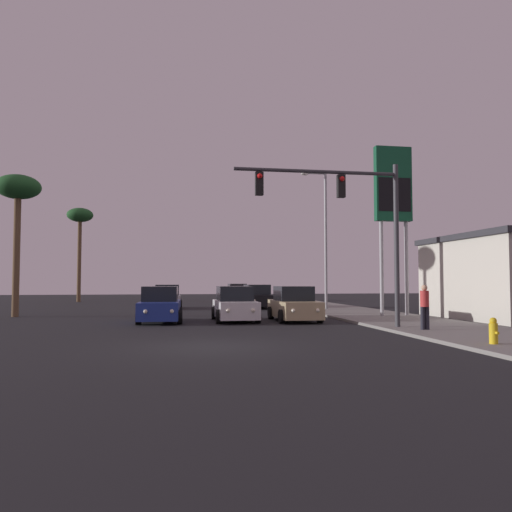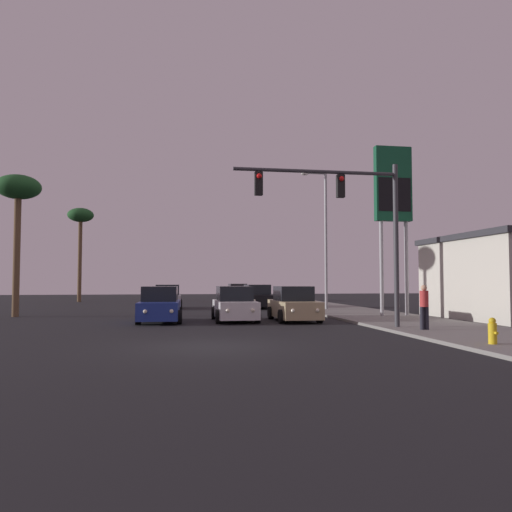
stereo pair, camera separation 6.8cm
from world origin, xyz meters
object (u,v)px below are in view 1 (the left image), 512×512
object	(u,v)px
palm_tree_far	(80,220)
car_red	(237,293)
car_tan	(294,305)
car_silver	(167,298)
gas_station_sign	(393,193)
fire_hydrant	(493,331)
car_blue	(160,306)
traffic_light_mast	(352,211)
pedestrian_on_sidewalk	(425,305)
street_lamp	(324,232)
palm_tree_near	(18,194)
car_white	(235,305)
car_black	(257,297)

from	to	relation	value
palm_tree_far	car_red	bearing A→B (deg)	-2.19
car_tan	car_silver	bearing A→B (deg)	-63.13
car_silver	gas_station_sign	bearing A→B (deg)	137.20
fire_hydrant	car_blue	bearing A→B (deg)	131.84
traffic_light_mast	gas_station_sign	size ratio (longest dim) A/B	0.74
car_blue	gas_station_sign	bearing A→B (deg)	-173.94
fire_hydrant	pedestrian_on_sidewalk	distance (m)	4.35
car_blue	street_lamp	world-z (taller)	street_lamp
car_blue	pedestrian_on_sidewalk	distance (m)	11.91
pedestrian_on_sidewalk	car_tan	bearing A→B (deg)	119.61
car_blue	palm_tree_near	world-z (taller)	palm_tree_near
traffic_light_mast	car_blue	bearing A→B (deg)	144.69
pedestrian_on_sidewalk	fire_hydrant	bearing A→B (deg)	-92.33
car_silver	fire_hydrant	xyz separation A→B (m)	(9.59, -22.65, -0.27)
fire_hydrant	palm_tree_near	size ratio (longest dim) A/B	0.10
car_white	pedestrian_on_sidewalk	xyz separation A→B (m)	(6.37, -6.61, 0.27)
car_white	car_red	world-z (taller)	same
car_black	fire_hydrant	world-z (taller)	car_black
car_black	palm_tree_far	xyz separation A→B (m)	(-14.70, 13.54, 6.90)
car_silver	pedestrian_on_sidewalk	world-z (taller)	pedestrian_on_sidewalk
car_blue	palm_tree_near	xyz separation A→B (m)	(-7.83, 4.74, 5.94)
car_tan	car_red	xyz separation A→B (m)	(0.29, 24.55, 0.00)
car_red	fire_hydrant	bearing A→B (deg)	93.70
traffic_light_mast	palm_tree_far	xyz separation A→B (m)	(-15.74, 30.09, 2.98)
pedestrian_on_sidewalk	palm_tree_far	xyz separation A→B (m)	(-18.11, 31.32, 6.63)
car_blue	palm_tree_near	distance (m)	10.92
car_white	gas_station_sign	distance (m)	10.43
car_silver	car_red	bearing A→B (deg)	-118.21
traffic_light_mast	gas_station_sign	distance (m)	7.94
car_tan	palm_tree_far	size ratio (longest dim) A/B	0.49
car_silver	palm_tree_far	world-z (taller)	palm_tree_far
car_red	car_tan	bearing A→B (deg)	88.04
car_red	palm_tree_near	xyz separation A→B (m)	(-14.52, -19.43, 5.94)
car_tan	car_white	xyz separation A→B (m)	(-2.84, 0.41, 0.00)
fire_hydrant	palm_tree_far	size ratio (longest dim) A/B	0.09
street_lamp	palm_tree_near	world-z (taller)	street_lamp
car_black	palm_tree_far	size ratio (longest dim) A/B	0.49
car_white	palm_tree_far	bearing A→B (deg)	-65.16
car_white	pedestrian_on_sidewalk	bearing A→B (deg)	133.35
gas_station_sign	fire_hydrant	size ratio (longest dim) A/B	11.84
street_lamp	traffic_light_mast	bearing A→B (deg)	-102.11
traffic_light_mast	palm_tree_far	size ratio (longest dim) A/B	0.75
car_blue	car_tan	distance (m)	6.41
car_red	traffic_light_mast	world-z (taller)	traffic_light_mast
car_tan	palm_tree_far	bearing A→B (deg)	-60.22
car_black	pedestrian_on_sidewalk	world-z (taller)	pedestrian_on_sidewalk
gas_station_sign	fire_hydrant	xyz separation A→B (m)	(-2.40, -11.72, -6.13)
car_tan	car_white	distance (m)	2.87
car_black	car_tan	bearing A→B (deg)	87.22
car_blue	car_white	bearing A→B (deg)	-177.29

